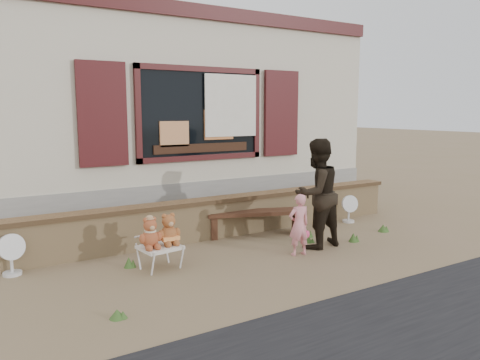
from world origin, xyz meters
TOP-DOWN VIEW (x-y plane):
  - ground at (0.00, 0.00)m, footprint 80.00×80.00m
  - shopfront at (0.00, 4.49)m, footprint 8.04×5.13m
  - brick_wall at (0.00, 1.00)m, footprint 7.10×0.36m
  - bench at (0.38, 0.70)m, footprint 1.71×0.91m
  - folding_chair at (-1.65, -0.04)m, footprint 0.57×0.52m
  - teddy_bear_left at (-1.79, -0.05)m, footprint 0.34×0.31m
  - teddy_bear_right at (-1.51, -0.02)m, footprint 0.36×0.32m
  - child at (0.32, -0.53)m, footprint 0.36×0.26m
  - adult at (0.81, -0.34)m, footprint 0.88×0.72m
  - fan_left at (-3.38, 0.73)m, footprint 0.36×0.23m
  - fan_right at (2.41, 0.58)m, footprint 0.34×0.22m
  - grass_tufts at (0.46, -0.23)m, footprint 5.20×1.62m

SIDE VIEW (x-z plane):
  - ground at x=0.00m, z-range 0.00..0.00m
  - grass_tufts at x=0.46m, z-range -0.01..0.14m
  - fan_right at x=2.41m, z-range 0.00..0.53m
  - fan_left at x=-3.38m, z-range 0.00..0.55m
  - folding_chair at x=-1.65m, z-range 0.13..0.44m
  - bench at x=0.38m, z-range 0.10..0.53m
  - brick_wall at x=0.00m, z-range 0.01..0.67m
  - child at x=0.32m, z-range 0.00..0.91m
  - teddy_bear_left at x=-1.79m, z-range 0.32..0.74m
  - teddy_bear_right at x=-1.51m, z-range 0.32..0.75m
  - adult at x=0.81m, z-range 0.00..1.69m
  - shopfront at x=0.00m, z-range 0.00..4.00m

